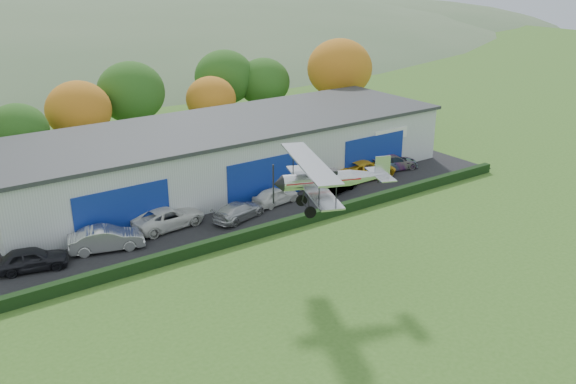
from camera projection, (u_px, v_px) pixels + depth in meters
ground at (420, 350)px, 31.33m from camera, size 300.00×300.00×0.00m
apron at (251, 209)px, 49.00m from camera, size 48.00×9.00×0.05m
hedge at (285, 224)px, 45.19m from camera, size 46.00×0.60×0.80m
hangar at (227, 152)px, 54.49m from camera, size 40.60×12.60×5.30m
tree_belt at (126, 100)px, 60.88m from camera, size 75.70×13.22×10.12m
car_0 at (31, 259)px, 39.08m from camera, size 4.72×2.78×1.51m
car_1 at (106, 239)px, 41.75m from camera, size 5.27×3.00×1.64m
car_2 at (169, 218)px, 45.34m from camera, size 5.71×3.09×1.52m
car_3 at (239, 211)px, 46.79m from camera, size 4.94×3.15×1.33m
car_4 at (275, 196)px, 49.72m from camera, size 4.24×2.17×1.38m
car_5 at (335, 183)px, 52.17m from camera, size 5.15×2.92×1.61m
car_6 at (367, 169)px, 55.73m from camera, size 5.88×3.08×1.58m
car_7 at (393, 162)px, 57.91m from camera, size 5.24×2.87×1.44m
biplane at (327, 178)px, 36.32m from camera, size 7.27×8.18×3.10m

